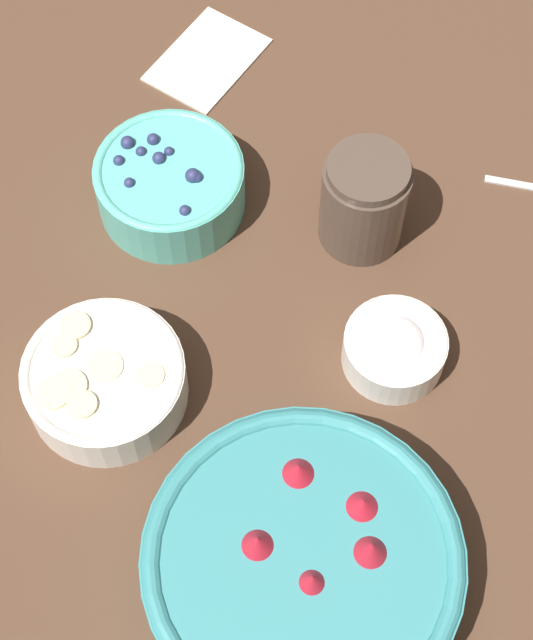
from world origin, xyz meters
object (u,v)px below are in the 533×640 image
bowl_blueberries (170,182)px  jar_chocolate (364,203)px  bowl_cream (395,347)px  bowl_strawberries (303,566)px  bowl_bananas (104,379)px

bowl_blueberries → jar_chocolate: 0.20m
bowl_blueberries → jar_chocolate: (-0.03, 0.19, 0.01)m
bowl_blueberries → bowl_cream: size_ratio=1.55×
bowl_strawberries → jar_chocolate: size_ratio=2.43×
bowl_blueberries → bowl_cream: 0.28m
bowl_bananas → jar_chocolate: (-0.25, 0.17, 0.02)m
jar_chocolate → bowl_blueberries: bearing=-80.4°
bowl_strawberries → bowl_bananas: bearing=-114.7°
bowl_strawberries → bowl_cream: size_ratio=2.73×
bowl_bananas → bowl_blueberries: bearing=-173.3°
bowl_cream → jar_chocolate: bearing=-150.5°
bowl_blueberries → bowl_cream: bowl_blueberries is taller
bowl_bananas → jar_chocolate: size_ratio=1.37×
bowl_bananas → jar_chocolate: jar_chocolate is taller
bowl_cream → jar_chocolate: 0.15m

